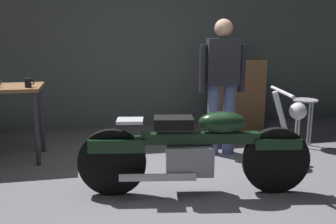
# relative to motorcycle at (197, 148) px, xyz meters

# --- Properties ---
(ground_plane) EXTENTS (12.00, 12.00, 0.00)m
(ground_plane) POSITION_rel_motorcycle_xyz_m (-0.17, 0.04, -0.45)
(ground_plane) COLOR slate
(back_wall) EXTENTS (8.00, 0.12, 3.10)m
(back_wall) POSITION_rel_motorcycle_xyz_m (-0.17, 2.84, 1.10)
(back_wall) COLOR #56605B
(back_wall) RESTS_ON ground_plane
(motorcycle) EXTENTS (2.17, 0.68, 1.00)m
(motorcycle) POSITION_rel_motorcycle_xyz_m (0.00, 0.00, 0.00)
(motorcycle) COLOR black
(motorcycle) RESTS_ON ground_plane
(person_standing) EXTENTS (0.57, 0.26, 1.67)m
(person_standing) POSITION_rel_motorcycle_xyz_m (0.64, 1.13, 0.48)
(person_standing) COLOR #516093
(person_standing) RESTS_ON ground_plane
(shop_stool) EXTENTS (0.32, 0.32, 0.64)m
(shop_stool) POSITION_rel_motorcycle_xyz_m (1.83, 1.21, 0.05)
(shop_stool) COLOR #B2B2B7
(shop_stool) RESTS_ON ground_plane
(wooden_dresser) EXTENTS (0.80, 0.47, 1.10)m
(wooden_dresser) POSITION_rel_motorcycle_xyz_m (1.31, 2.34, 0.10)
(wooden_dresser) COLOR brown
(wooden_dresser) RESTS_ON ground_plane
(mug_black_matte) EXTENTS (0.11, 0.07, 0.10)m
(mug_black_matte) POSITION_rel_motorcycle_xyz_m (-1.64, 1.22, 0.50)
(mug_black_matte) COLOR black
(mug_black_matte) RESTS_ON workbench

